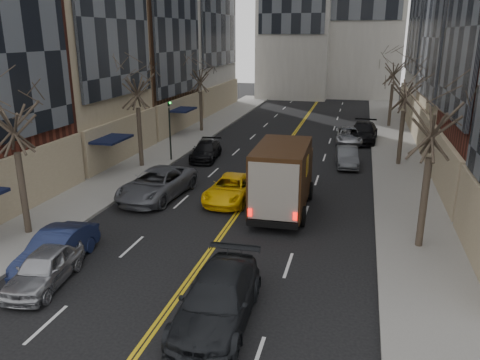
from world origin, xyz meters
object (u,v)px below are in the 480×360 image
object	(u,v)px
ups_truck	(283,177)
observer_sedan	(217,300)
taxi	(232,189)
pedestrian	(280,178)

from	to	relation	value
ups_truck	observer_sedan	world-z (taller)	ups_truck
observer_sedan	ups_truck	bearing A→B (deg)	85.65
observer_sedan	taxi	size ratio (longest dim) A/B	1.13
ups_truck	taxi	world-z (taller)	ups_truck
ups_truck	taxi	size ratio (longest dim) A/B	1.38
observer_sedan	taxi	bearing A→B (deg)	100.90
observer_sedan	pedestrian	bearing A→B (deg)	89.00
ups_truck	observer_sedan	xyz separation A→B (m)	(-0.37, -10.47, -1.07)
ups_truck	pedestrian	xyz separation A→B (m)	(-0.68, 3.20, -1.05)
observer_sedan	taxi	world-z (taller)	observer_sedan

